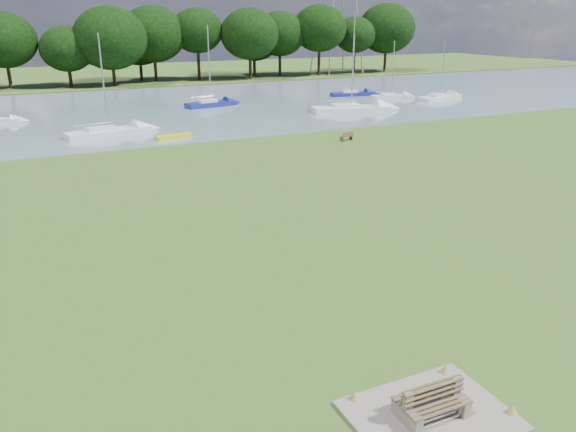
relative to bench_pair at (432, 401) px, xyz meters
name	(u,v)px	position (x,y,z in m)	size (l,w,h in m)	color
ground	(242,240)	(0.00, 14.00, -0.51)	(220.00, 220.00, 0.00)	#576627
river	(107,112)	(0.00, 56.00, -0.51)	(220.00, 40.00, 0.10)	slate
far_bank	(78,85)	(0.00, 86.00, -0.51)	(220.00, 20.00, 0.40)	#4C6626
concrete_pad	(430,416)	(0.00, 0.00, -0.46)	(4.20, 3.20, 0.10)	gray
bench_pair	(432,401)	(0.00, 0.00, 0.00)	(1.89, 1.13, 1.01)	gray
riverbank_bench	(347,136)	(16.33, 31.43, -0.11)	(1.33, 0.68, 0.79)	brown
kayak	(174,136)	(3.08, 38.63, -0.30)	(3.22, 0.75, 0.32)	yellow
tree_line	(42,39)	(-4.55, 82.00, 6.48)	(132.68, 9.76, 11.81)	black
sailboat_0	(440,96)	(40.14, 47.98, -0.03)	(7.00, 3.39, 7.39)	silver
sailboat_2	(350,107)	(24.73, 44.64, 0.05)	(9.15, 4.32, 10.60)	silver
sailboat_3	(352,93)	(31.80, 55.80, -0.02)	(6.06, 2.61, 7.91)	navy
sailboat_4	(107,130)	(-1.96, 42.46, 0.01)	(7.62, 3.35, 8.76)	silver
sailboat_5	(391,95)	(35.11, 51.55, -0.06)	(5.40, 2.47, 7.18)	silver
sailboat_6	(210,102)	(11.65, 54.81, 0.07)	(6.40, 2.91, 9.18)	navy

